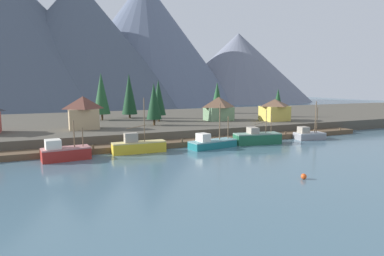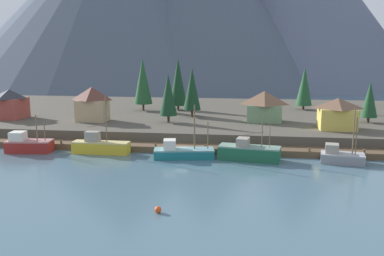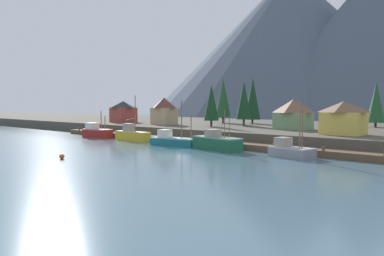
# 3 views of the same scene
# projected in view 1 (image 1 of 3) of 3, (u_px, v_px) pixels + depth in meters

# --- Properties ---
(ground_plane) EXTENTS (400.00, 400.00, 1.00)m
(ground_plane) POSITION_uv_depth(u_px,v_px,m) (167.00, 134.00, 80.96)
(ground_plane) COLOR #476675
(dock) EXTENTS (80.00, 4.00, 1.60)m
(dock) POSITION_uv_depth(u_px,v_px,m) (198.00, 142.00, 64.46)
(dock) COLOR brown
(dock) RESTS_ON ground_plane
(shoreline_bank) EXTENTS (400.00, 56.00, 2.50)m
(shoreline_bank) POSITION_uv_depth(u_px,v_px,m) (153.00, 122.00, 91.63)
(shoreline_bank) COLOR #4C473D
(shoreline_bank) RESTS_ON ground_plane
(mountain_central_peak) EXTENTS (109.43, 109.43, 66.07)m
(mountain_central_peak) POSITION_uv_depth(u_px,v_px,m) (79.00, 44.00, 173.21)
(mountain_central_peak) COLOR #475160
(mountain_central_peak) RESTS_ON ground_plane
(mountain_east_peak) EXTENTS (116.54, 116.54, 77.90)m
(mountain_east_peak) POSITION_uv_depth(u_px,v_px,m) (145.00, 42.00, 211.14)
(mountain_east_peak) COLOR slate
(mountain_east_peak) RESTS_ON ground_plane
(mountain_far_ridge) EXTENTS (103.99, 103.99, 48.24)m
(mountain_far_ridge) POSITION_uv_depth(u_px,v_px,m) (238.00, 67.00, 238.09)
(mountain_far_ridge) COLOR slate
(mountain_far_ridge) RESTS_ON ground_plane
(fishing_boat_red) EXTENTS (7.38, 3.88, 6.10)m
(fishing_boat_red) POSITION_uv_depth(u_px,v_px,m) (64.00, 152.00, 50.87)
(fishing_boat_red) COLOR maroon
(fishing_boat_red) RESTS_ON ground_plane
(fishing_boat_yellow) EXTENTS (9.13, 2.45, 9.40)m
(fishing_boat_yellow) POSITION_uv_depth(u_px,v_px,m) (138.00, 146.00, 56.30)
(fishing_boat_yellow) COLOR gold
(fishing_boat_yellow) RESTS_ON ground_plane
(fishing_boat_teal) EXTENTS (9.49, 4.60, 8.18)m
(fishing_boat_teal) POSITION_uv_depth(u_px,v_px,m) (212.00, 143.00, 60.62)
(fishing_boat_teal) COLOR #196B70
(fishing_boat_teal) RESTS_ON ground_plane
(fishing_boat_green) EXTENTS (9.46, 4.43, 6.66)m
(fishing_boat_green) POSITION_uv_depth(u_px,v_px,m) (257.00, 138.00, 64.72)
(fishing_boat_green) COLOR #1E5B3D
(fishing_boat_green) RESTS_ON ground_plane
(fishing_boat_grey) EXTENTS (6.48, 4.04, 8.11)m
(fishing_boat_grey) POSITION_uv_depth(u_px,v_px,m) (309.00, 135.00, 70.23)
(fishing_boat_grey) COLOR gray
(fishing_boat_grey) RESTS_ON ground_plane
(house_tan) EXTENTS (6.03, 4.54, 6.77)m
(house_tan) POSITION_uv_depth(u_px,v_px,m) (83.00, 112.00, 67.30)
(house_tan) COLOR tan
(house_tan) RESTS_ON shoreline_bank
(house_green) EXTENTS (6.91, 5.15, 6.04)m
(house_green) POSITION_uv_depth(u_px,v_px,m) (219.00, 108.00, 84.26)
(house_green) COLOR #6B8E66
(house_green) RESTS_ON shoreline_bank
(house_yellow) EXTENTS (6.55, 5.46, 5.53)m
(house_yellow) POSITION_uv_depth(u_px,v_px,m) (275.00, 110.00, 83.36)
(house_yellow) COLOR gold
(house_yellow) RESTS_ON shoreline_bank
(conifer_near_left) EXTENTS (3.42, 3.42, 9.45)m
(conifer_near_left) POSITION_uv_depth(u_px,v_px,m) (154.00, 101.00, 73.42)
(conifer_near_left) COLOR #4C3823
(conifer_near_left) RESTS_ON shoreline_bank
(conifer_near_right) EXTENTS (3.65, 3.65, 10.32)m
(conifer_near_right) POSITION_uv_depth(u_px,v_px,m) (158.00, 98.00, 81.69)
(conifer_near_right) COLOR #4C3823
(conifer_near_right) RESTS_ON shoreline_bank
(conifer_mid_left) EXTENTS (4.24, 4.24, 12.17)m
(conifer_mid_left) POSITION_uv_depth(u_px,v_px,m) (101.00, 93.00, 84.00)
(conifer_mid_left) COLOR #4C3823
(conifer_mid_left) RESTS_ON shoreline_bank
(conifer_mid_right) EXTENTS (4.17, 4.17, 12.12)m
(conifer_mid_right) POSITION_uv_depth(u_px,v_px,m) (129.00, 94.00, 89.55)
(conifer_mid_right) COLOR #4C3823
(conifer_mid_right) RESTS_ON shoreline_bank
(conifer_back_left) EXTENTS (3.18, 3.18, 7.99)m
(conifer_back_left) POSITION_uv_depth(u_px,v_px,m) (278.00, 101.00, 93.50)
(conifer_back_left) COLOR #4C3823
(conifer_back_left) RESTS_ON shoreline_bank
(conifer_back_right) EXTENTS (3.86, 3.86, 9.97)m
(conifer_back_right) POSITION_uv_depth(u_px,v_px,m) (217.00, 96.00, 105.23)
(conifer_back_right) COLOR #4C3823
(conifer_back_right) RESTS_ON shoreline_bank
(channel_buoy) EXTENTS (0.70, 0.70, 0.70)m
(channel_buoy) POSITION_uv_depth(u_px,v_px,m) (304.00, 176.00, 40.61)
(channel_buoy) COLOR #E04C19
(channel_buoy) RESTS_ON ground_plane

